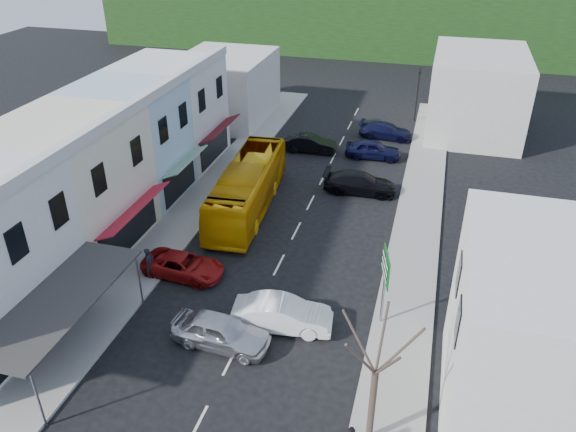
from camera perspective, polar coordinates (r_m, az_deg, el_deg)
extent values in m
plane|color=black|center=(30.00, -3.08, -9.16)|extent=(120.00, 120.00, 0.00)
cube|color=gray|center=(40.13, -8.85, 1.49)|extent=(3.00, 52.00, 0.15)
cube|color=gray|center=(37.13, 12.91, -1.43)|extent=(3.00, 52.00, 0.15)
cube|color=#511014|center=(27.97, -23.71, -7.48)|extent=(1.30, 7.65, 0.08)
cube|color=beige|center=(35.45, -21.28, 2.87)|extent=(7.00, 8.00, 8.00)
cube|color=maroon|center=(33.71, -15.30, 0.70)|extent=(1.30, 6.80, 0.08)
cube|color=#9FC1CC|center=(40.70, -15.79, 7.22)|extent=(7.00, 6.00, 8.00)
cube|color=#195926|center=(39.20, -10.39, 5.49)|extent=(1.30, 5.10, 0.08)
cube|color=beige|center=(46.00, -11.81, 10.29)|extent=(7.00, 7.00, 8.00)
cube|color=#511014|center=(44.67, -6.91, 8.82)|extent=(1.30, 5.95, 0.08)
cube|color=beige|center=(24.05, 26.12, -11.95)|extent=(8.00, 9.00, 8.00)
cube|color=#B7B2A8|center=(55.20, -6.40, 12.86)|extent=(8.00, 10.00, 6.00)
cube|color=#B7B2A8|center=(54.37, 18.60, 11.82)|extent=(8.00, 12.00, 7.00)
cube|color=black|center=(87.36, 10.87, 20.76)|extent=(80.00, 24.00, 12.00)
imported|color=#E19B07|center=(38.22, -4.11, 2.78)|extent=(3.35, 11.75, 3.10)
imported|color=#BBBBC1|center=(27.48, -6.83, -11.75)|extent=(4.52, 2.13, 1.40)
imported|color=white|center=(28.24, -0.59, -10.15)|extent=(4.59, 2.34, 1.40)
imported|color=maroon|center=(32.35, -10.58, -4.90)|extent=(4.71, 2.19, 1.40)
imported|color=black|center=(41.07, 7.31, 3.28)|extent=(4.57, 2.02, 1.40)
imported|color=black|center=(46.89, 8.62, 6.63)|extent=(4.47, 1.97, 1.40)
imported|color=black|center=(47.64, 2.24, 7.33)|extent=(4.51, 2.09, 1.40)
imported|color=black|center=(51.24, 9.92, 8.55)|extent=(4.61, 2.11, 1.40)
imported|color=black|center=(32.32, -13.88, -4.71)|extent=(0.41, 0.61, 1.70)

